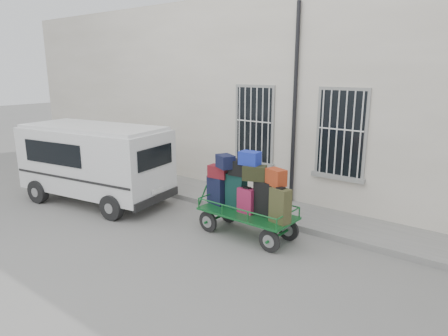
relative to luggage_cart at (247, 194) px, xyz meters
name	(u,v)px	position (x,y,z in m)	size (l,w,h in m)	color
ground	(200,229)	(-1.14, -0.38, -1.03)	(80.00, 80.00, 0.00)	slate
building	(306,96)	(-1.14, 5.12, 1.96)	(24.00, 5.15, 6.00)	beige
sidewalk	(250,203)	(-1.14, 1.82, -0.96)	(24.00, 1.70, 0.15)	slate
luggage_cart	(247,194)	(0.00, 0.00, 0.00)	(2.74, 1.11, 2.05)	black
van	(95,159)	(-4.97, -0.67, 0.28)	(4.80, 2.64, 2.29)	white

